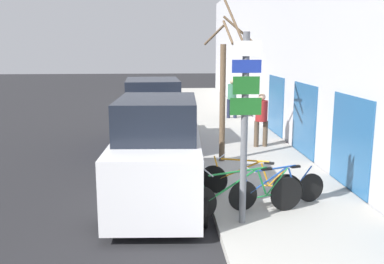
{
  "coord_description": "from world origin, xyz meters",
  "views": [
    {
      "loc": [
        0.02,
        -3.28,
        3.31
      ],
      "look_at": [
        0.79,
        7.51,
        1.15
      ],
      "focal_mm": 40.0,
      "sensor_mm": 36.0,
      "label": 1
    }
  ],
  "objects_px": {
    "street_tree": "(224,91)",
    "parked_car_0": "(158,155)",
    "parked_car_1": "(153,117)",
    "bicycle_1": "(278,189)",
    "bicycle_0": "(244,196)",
    "pedestrian_far": "(232,96)",
    "pedestrian_near": "(261,116)",
    "signpost": "(245,122)",
    "bicycle_2": "(250,181)"
  },
  "relations": [
    {
      "from": "bicycle_1",
      "to": "bicycle_2",
      "type": "xyz_separation_m",
      "value": [
        -0.47,
        0.51,
        0.01
      ]
    },
    {
      "from": "parked_car_0",
      "to": "pedestrian_far",
      "type": "distance_m",
      "value": 10.58
    },
    {
      "from": "bicycle_2",
      "to": "parked_car_0",
      "type": "relative_size",
      "value": 0.44
    },
    {
      "from": "bicycle_0",
      "to": "bicycle_1",
      "type": "distance_m",
      "value": 0.91
    },
    {
      "from": "parked_car_1",
      "to": "street_tree",
      "type": "height_order",
      "value": "street_tree"
    },
    {
      "from": "bicycle_0",
      "to": "bicycle_1",
      "type": "height_order",
      "value": "bicycle_0"
    },
    {
      "from": "bicycle_0",
      "to": "parked_car_1",
      "type": "relative_size",
      "value": 0.51
    },
    {
      "from": "bicycle_0",
      "to": "parked_car_0",
      "type": "height_order",
      "value": "parked_car_0"
    },
    {
      "from": "parked_car_0",
      "to": "pedestrian_far",
      "type": "height_order",
      "value": "parked_car_0"
    },
    {
      "from": "bicycle_0",
      "to": "pedestrian_near",
      "type": "height_order",
      "value": "pedestrian_near"
    },
    {
      "from": "parked_car_1",
      "to": "bicycle_1",
      "type": "bearing_deg",
      "value": -68.72
    },
    {
      "from": "pedestrian_far",
      "to": "pedestrian_near",
      "type": "bearing_deg",
      "value": -85.32
    },
    {
      "from": "bicycle_2",
      "to": "street_tree",
      "type": "xyz_separation_m",
      "value": [
        -0.13,
        3.05,
        1.61
      ]
    },
    {
      "from": "pedestrian_far",
      "to": "street_tree",
      "type": "distance_m",
      "value": 7.53
    },
    {
      "from": "bicycle_0",
      "to": "bicycle_2",
      "type": "relative_size",
      "value": 1.22
    },
    {
      "from": "bicycle_1",
      "to": "parked_car_0",
      "type": "distance_m",
      "value": 2.59
    },
    {
      "from": "pedestrian_far",
      "to": "bicycle_2",
      "type": "bearing_deg",
      "value": -92.74
    },
    {
      "from": "street_tree",
      "to": "parked_car_0",
      "type": "bearing_deg",
      "value": -123.16
    },
    {
      "from": "bicycle_1",
      "to": "pedestrian_near",
      "type": "xyz_separation_m",
      "value": [
        0.87,
        5.22,
        0.63
      ]
    },
    {
      "from": "bicycle_1",
      "to": "street_tree",
      "type": "relative_size",
      "value": 0.47
    },
    {
      "from": "signpost",
      "to": "street_tree",
      "type": "relative_size",
      "value": 0.77
    },
    {
      "from": "bicycle_2",
      "to": "pedestrian_far",
      "type": "relative_size",
      "value": 1.13
    },
    {
      "from": "pedestrian_near",
      "to": "bicycle_2",
      "type": "bearing_deg",
      "value": 68.46
    },
    {
      "from": "parked_car_1",
      "to": "street_tree",
      "type": "relative_size",
      "value": 1.06
    },
    {
      "from": "bicycle_1",
      "to": "signpost",
      "type": "bearing_deg",
      "value": 117.3
    },
    {
      "from": "bicycle_0",
      "to": "pedestrian_near",
      "type": "distance_m",
      "value": 5.96
    },
    {
      "from": "parked_car_0",
      "to": "parked_car_1",
      "type": "height_order",
      "value": "same"
    },
    {
      "from": "pedestrian_near",
      "to": "parked_car_1",
      "type": "bearing_deg",
      "value": -18.27
    },
    {
      "from": "pedestrian_near",
      "to": "bicycle_1",
      "type": "bearing_deg",
      "value": 74.85
    },
    {
      "from": "bicycle_0",
      "to": "pedestrian_far",
      "type": "distance_m",
      "value": 11.48
    },
    {
      "from": "bicycle_0",
      "to": "street_tree",
      "type": "distance_m",
      "value": 4.33
    },
    {
      "from": "parked_car_0",
      "to": "pedestrian_far",
      "type": "bearing_deg",
      "value": 75.17
    },
    {
      "from": "signpost",
      "to": "bicycle_2",
      "type": "distance_m",
      "value": 2.01
    },
    {
      "from": "pedestrian_near",
      "to": "bicycle_0",
      "type": "bearing_deg",
      "value": 68.23
    },
    {
      "from": "parked_car_0",
      "to": "bicycle_1",
      "type": "bearing_deg",
      "value": -15.57
    },
    {
      "from": "signpost",
      "to": "parked_car_0",
      "type": "distance_m",
      "value": 2.41
    },
    {
      "from": "signpost",
      "to": "pedestrian_far",
      "type": "distance_m",
      "value": 11.81
    },
    {
      "from": "parked_car_0",
      "to": "pedestrian_near",
      "type": "height_order",
      "value": "parked_car_0"
    },
    {
      "from": "bicycle_1",
      "to": "pedestrian_far",
      "type": "distance_m",
      "value": 10.93
    },
    {
      "from": "signpost",
      "to": "bicycle_0",
      "type": "relative_size",
      "value": 1.41
    },
    {
      "from": "pedestrian_far",
      "to": "parked_car_0",
      "type": "bearing_deg",
      "value": -103.36
    },
    {
      "from": "signpost",
      "to": "parked_car_1",
      "type": "xyz_separation_m",
      "value": [
        -1.74,
        6.77,
        -0.99
      ]
    },
    {
      "from": "signpost",
      "to": "parked_car_1",
      "type": "relative_size",
      "value": 0.72
    },
    {
      "from": "bicycle_2",
      "to": "bicycle_1",
      "type": "bearing_deg",
      "value": -109.6
    },
    {
      "from": "pedestrian_far",
      "to": "bicycle_0",
      "type": "bearing_deg",
      "value": -93.62
    },
    {
      "from": "bicycle_1",
      "to": "street_tree",
      "type": "xyz_separation_m",
      "value": [
        -0.6,
        3.56,
        1.62
      ]
    },
    {
      "from": "bicycle_0",
      "to": "signpost",
      "type": "bearing_deg",
      "value": 149.52
    },
    {
      "from": "bicycle_2",
      "to": "pedestrian_near",
      "type": "xyz_separation_m",
      "value": [
        1.34,
        4.71,
        0.62
      ]
    },
    {
      "from": "parked_car_1",
      "to": "bicycle_2",
      "type": "bearing_deg",
      "value": -70.93
    },
    {
      "from": "pedestrian_far",
      "to": "bicycle_1",
      "type": "bearing_deg",
      "value": -89.96
    }
  ]
}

